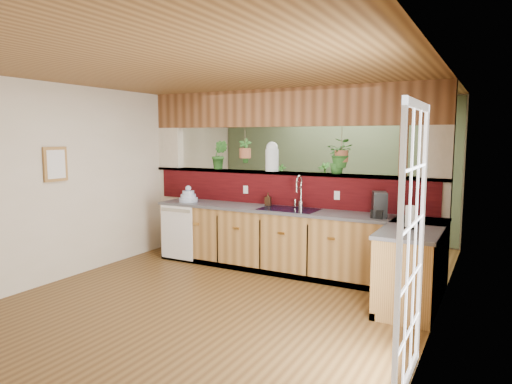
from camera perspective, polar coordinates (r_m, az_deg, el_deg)
The scene contains 28 objects.
ground at distance 5.86m, azimuth -2.23°, elevation -12.05°, with size 4.60×7.00×0.01m, color brown.
ceiling at distance 5.59m, azimuth -2.36°, elevation 14.07°, with size 4.60×7.00×0.01m, color brown.
wall_back at distance 8.76m, azimuth 9.44°, elevation 2.87°, with size 4.60×0.02×2.60m, color beige.
wall_left at distance 7.02m, azimuth -18.68°, elevation 1.62°, with size 0.02×7.00×2.60m, color beige.
wall_right at distance 4.84m, azimuth 21.88°, elevation -0.75°, with size 0.02×7.00×2.60m, color beige.
pass_through_partition at distance 6.76m, azimuth 3.74°, elevation 0.85°, with size 4.60×0.21×2.60m.
pass_through_ledge at distance 6.76m, azimuth 3.54°, elevation 2.38°, with size 4.60×0.21×0.04m, color brown.
header_beam at distance 6.75m, azimuth 3.60°, elevation 10.48°, with size 4.60×0.15×0.55m, color brown.
sage_backwall at distance 8.74m, azimuth 9.40°, elevation 2.86°, with size 4.55×0.02×2.55m, color #4F5F41.
countertop at distance 6.15m, azimuth 8.72°, elevation -6.85°, with size 4.14×1.52×0.90m.
dishwasher at distance 7.08m, azimuth -9.90°, elevation -4.99°, with size 0.58×0.03×0.82m.
navy_sink at distance 6.39m, azimuth 4.13°, elevation -2.86°, with size 0.82×0.50×0.18m.
french_door at distance 3.62m, azimuth 18.86°, elevation -7.12°, with size 0.06×1.02×2.16m, color white.
framed_print at distance 6.47m, azimuth -23.77°, elevation 3.20°, with size 0.04×0.35×0.45m.
faucet at distance 6.44m, azimuth 5.47°, elevation 0.19°, with size 0.21×0.21×0.47m.
dish_stack at distance 7.16m, azimuth -8.45°, elevation -0.58°, with size 0.29×0.29×0.25m.
soap_dispenser at distance 6.68m, azimuth 1.51°, elevation -0.90°, with size 0.09×0.09×0.19m, color #342113.
coffee_maker at distance 5.92m, azimuth 15.15°, elevation -1.65°, with size 0.17×0.29×0.32m.
paper_towel at distance 5.30m, azimuth 18.71°, elevation -3.02°, with size 0.13×0.13×0.27m.
glass_jar at distance 6.83m, azimuth 2.01°, elevation 4.45°, with size 0.20×0.20×0.44m.
ledge_plant_left at distance 7.29m, azimuth -4.57°, elevation 4.65°, with size 0.25×0.20×0.46m, color #26591E.
ledge_plant_right at distance 6.45m, azimuth 10.09°, elevation 3.86°, with size 0.20×0.20×0.36m, color #26591E.
hanging_plant_a at distance 7.04m, azimuth -1.38°, elevation 6.15°, with size 0.23×0.19×0.50m.
hanging_plant_b at distance 6.42m, azimuth 10.66°, elevation 6.34°, with size 0.39×0.34×0.52m.
shelving_console at distance 8.74m, azimuth 6.64°, elevation -2.37°, with size 1.39×0.37×0.93m, color black.
shelf_plant_a at distance 8.89m, azimuth 3.13°, elevation 2.19°, with size 0.22×0.15×0.41m, color #26591E.
shelf_plant_b at distance 8.55m, azimuth 8.50°, elevation 2.12°, with size 0.26×0.26×0.47m, color #26591E.
floor_plant at distance 7.39m, azimuth 13.58°, elevation -5.45°, with size 0.62×0.54×0.69m, color #26591E.
Camera 1 is at (2.82, -4.77, 1.90)m, focal length 32.00 mm.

